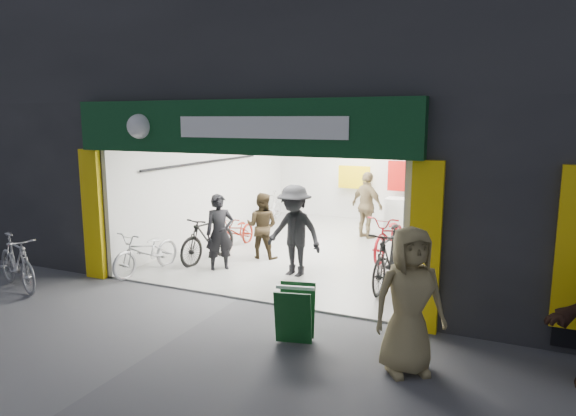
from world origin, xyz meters
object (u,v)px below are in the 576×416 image
Objects in this scene: sandwich_board at (295,312)px; parked_bike at (17,262)px; bike_left_front at (147,252)px; bike_right_front at (389,258)px; pedestrian_near at (409,301)px.

parked_bike is at bearing 166.87° from sandwich_board.
bike_left_front is at bearing -21.12° from parked_bike.
bike_left_front reaches higher than sandwich_board.
sandwich_board is at bearing -99.57° from bike_right_front.
bike_right_front is 1.03× the size of pedestrian_near.
parked_bike is at bearing -124.09° from bike_left_front.
pedestrian_near reaches higher than parked_bike.
sandwich_board is at bearing 138.82° from pedestrian_near.
parked_bike is (-6.37, -2.95, -0.06)m from bike_right_front.
pedestrian_near is at bearing -12.38° from bike_left_front.
bike_left_front is 1.01× the size of parked_bike.
bike_left_front is 4.53m from sandwich_board.
bike_left_front is 0.93× the size of pedestrian_near.
pedestrian_near reaches higher than bike_left_front.
bike_right_front is at bearing 73.69° from pedestrian_near.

